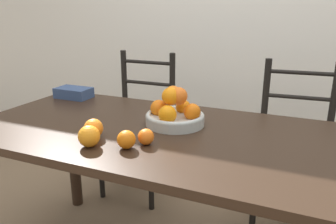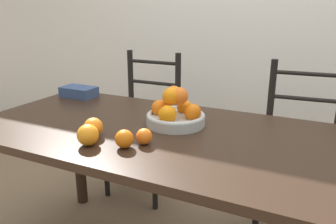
{
  "view_description": "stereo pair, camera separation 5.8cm",
  "coord_description": "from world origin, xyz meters",
  "px_view_note": "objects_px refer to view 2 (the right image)",
  "views": [
    {
      "loc": [
        0.44,
        -1.21,
        1.26
      ],
      "look_at": [
        -0.08,
        0.01,
        0.84
      ],
      "focal_mm": 35.0,
      "sensor_mm": 36.0,
      "label": 1
    },
    {
      "loc": [
        0.49,
        -1.18,
        1.26
      ],
      "look_at": [
        -0.08,
        0.01,
        0.84
      ],
      "focal_mm": 35.0,
      "sensor_mm": 36.0,
      "label": 2
    }
  ],
  "objects_px": {
    "fruit_bowl": "(175,113)",
    "orange_loose_3": "(93,127)",
    "book_stack": "(79,92)",
    "orange_loose_2": "(144,136)",
    "chair_left": "(145,127)",
    "orange_loose_1": "(124,139)",
    "orange_loose_0": "(88,135)",
    "chair_right": "(299,154)"
  },
  "relations": [
    {
      "from": "chair_left",
      "to": "book_stack",
      "type": "relative_size",
      "value": 4.81
    },
    {
      "from": "orange_loose_2",
      "to": "orange_loose_3",
      "type": "relative_size",
      "value": 0.8
    },
    {
      "from": "orange_loose_0",
      "to": "chair_right",
      "type": "relative_size",
      "value": 0.08
    },
    {
      "from": "orange_loose_0",
      "to": "book_stack",
      "type": "relative_size",
      "value": 0.41
    },
    {
      "from": "orange_loose_1",
      "to": "orange_loose_3",
      "type": "distance_m",
      "value": 0.18
    },
    {
      "from": "fruit_bowl",
      "to": "orange_loose_2",
      "type": "xyz_separation_m",
      "value": [
        -0.01,
        -0.26,
        -0.03
      ]
    },
    {
      "from": "orange_loose_0",
      "to": "orange_loose_1",
      "type": "distance_m",
      "value": 0.14
    },
    {
      "from": "fruit_bowl",
      "to": "chair_left",
      "type": "height_order",
      "value": "chair_left"
    },
    {
      "from": "fruit_bowl",
      "to": "orange_loose_3",
      "type": "height_order",
      "value": "fruit_bowl"
    },
    {
      "from": "chair_left",
      "to": "book_stack",
      "type": "height_order",
      "value": "chair_left"
    },
    {
      "from": "orange_loose_3",
      "to": "chair_left",
      "type": "height_order",
      "value": "chair_left"
    },
    {
      "from": "orange_loose_3",
      "to": "book_stack",
      "type": "distance_m",
      "value": 0.68
    },
    {
      "from": "fruit_bowl",
      "to": "orange_loose_3",
      "type": "xyz_separation_m",
      "value": [
        -0.24,
        -0.27,
        -0.02
      ]
    },
    {
      "from": "fruit_bowl",
      "to": "chair_left",
      "type": "xyz_separation_m",
      "value": [
        -0.51,
        0.61,
        -0.35
      ]
    },
    {
      "from": "orange_loose_0",
      "to": "chair_right",
      "type": "bearing_deg",
      "value": 53.69
    },
    {
      "from": "fruit_bowl",
      "to": "book_stack",
      "type": "distance_m",
      "value": 0.75
    },
    {
      "from": "orange_loose_0",
      "to": "orange_loose_3",
      "type": "height_order",
      "value": "orange_loose_0"
    },
    {
      "from": "orange_loose_0",
      "to": "chair_left",
      "type": "bearing_deg",
      "value": 107.61
    },
    {
      "from": "chair_left",
      "to": "chair_right",
      "type": "height_order",
      "value": "same"
    },
    {
      "from": "orange_loose_1",
      "to": "chair_right",
      "type": "xyz_separation_m",
      "value": [
        0.57,
        0.93,
        -0.33
      ]
    },
    {
      "from": "orange_loose_3",
      "to": "book_stack",
      "type": "bearing_deg",
      "value": 135.23
    },
    {
      "from": "book_stack",
      "to": "orange_loose_3",
      "type": "bearing_deg",
      "value": -44.77
    },
    {
      "from": "fruit_bowl",
      "to": "orange_loose_2",
      "type": "distance_m",
      "value": 0.26
    },
    {
      "from": "orange_loose_0",
      "to": "chair_right",
      "type": "xyz_separation_m",
      "value": [
        0.71,
        0.97,
        -0.34
      ]
    },
    {
      "from": "orange_loose_2",
      "to": "chair_left",
      "type": "distance_m",
      "value": 1.05
    },
    {
      "from": "orange_loose_2",
      "to": "orange_loose_3",
      "type": "xyz_separation_m",
      "value": [
        -0.23,
        -0.02,
        0.01
      ]
    },
    {
      "from": "chair_right",
      "to": "fruit_bowl",
      "type": "bearing_deg",
      "value": -134.32
    },
    {
      "from": "orange_loose_1",
      "to": "orange_loose_0",
      "type": "bearing_deg",
      "value": -163.94
    },
    {
      "from": "orange_loose_1",
      "to": "chair_right",
      "type": "height_order",
      "value": "chair_right"
    },
    {
      "from": "orange_loose_1",
      "to": "chair_left",
      "type": "bearing_deg",
      "value": 115.63
    },
    {
      "from": "fruit_bowl",
      "to": "chair_left",
      "type": "bearing_deg",
      "value": 129.89
    },
    {
      "from": "orange_loose_1",
      "to": "orange_loose_2",
      "type": "height_order",
      "value": "orange_loose_1"
    },
    {
      "from": "chair_right",
      "to": "orange_loose_2",
      "type": "bearing_deg",
      "value": -125.65
    },
    {
      "from": "orange_loose_1",
      "to": "chair_left",
      "type": "distance_m",
      "value": 1.08
    },
    {
      "from": "orange_loose_2",
      "to": "chair_left",
      "type": "height_order",
      "value": "chair_left"
    },
    {
      "from": "orange_loose_0",
      "to": "orange_loose_2",
      "type": "height_order",
      "value": "orange_loose_0"
    },
    {
      "from": "book_stack",
      "to": "chair_right",
      "type": "bearing_deg",
      "value": 18.14
    },
    {
      "from": "orange_loose_1",
      "to": "orange_loose_3",
      "type": "height_order",
      "value": "orange_loose_3"
    },
    {
      "from": "orange_loose_1",
      "to": "book_stack",
      "type": "relative_size",
      "value": 0.34
    },
    {
      "from": "fruit_bowl",
      "to": "book_stack",
      "type": "height_order",
      "value": "fruit_bowl"
    },
    {
      "from": "chair_right",
      "to": "orange_loose_3",
      "type": "bearing_deg",
      "value": -134.91
    },
    {
      "from": "chair_left",
      "to": "fruit_bowl",
      "type": "bearing_deg",
      "value": -50.66
    }
  ]
}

